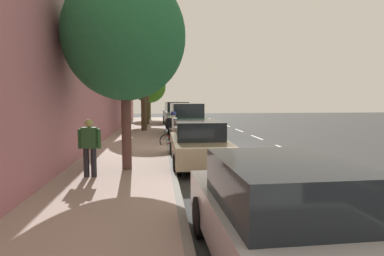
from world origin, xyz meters
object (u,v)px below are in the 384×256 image
(street_tree_near_cyclist, at_px, (149,87))
(street_tree_far_end, at_px, (143,66))
(bicycle_at_curb, at_px, (178,140))
(street_tree_mid_block, at_px, (146,73))
(parked_suv_grey_nearest, at_px, (176,114))
(parked_sedan_silver_far, at_px, (282,220))
(parked_suv_green_second, at_px, (186,120))
(parked_sedan_tan_mid, at_px, (198,143))
(pedestrian_on_phone, at_px, (90,145))
(cyclist_with_backpack, at_px, (173,125))
(street_tree_corner, at_px, (125,36))

(street_tree_near_cyclist, bearing_deg, street_tree_far_end, 90.00)
(bicycle_at_curb, xyz_separation_m, street_tree_mid_block, (1.84, -12.21, 4.00))
(parked_suv_grey_nearest, relative_size, parked_sedan_silver_far, 1.07)
(parked_suv_green_second, xyz_separation_m, parked_sedan_tan_mid, (0.25, 7.94, -0.27))
(parked_suv_grey_nearest, xyz_separation_m, pedestrian_on_phone, (3.28, 17.49, 0.02))
(parked_sedan_tan_mid, distance_m, street_tree_near_cyclist, 22.69)
(street_tree_near_cyclist, bearing_deg, bicycle_at_curb, 95.66)
(street_tree_far_end, bearing_deg, parked_suv_grey_nearest, -116.58)
(street_tree_near_cyclist, bearing_deg, pedestrian_on_phone, 87.90)
(street_tree_far_end, bearing_deg, street_tree_mid_block, -90.00)
(parked_sedan_silver_far, distance_m, cyclist_with_backpack, 11.40)
(parked_suv_green_second, relative_size, street_tree_corner, 0.82)
(parked_sedan_silver_far, xyz_separation_m, street_tree_far_end, (2.50, -17.76, 3.62))
(parked_sedan_silver_far, distance_m, street_tree_far_end, 18.30)
(parked_sedan_silver_far, relative_size, street_tree_near_cyclist, 0.90)
(bicycle_at_curb, bearing_deg, street_tree_mid_block, -81.45)
(bicycle_at_curb, bearing_deg, street_tree_near_cyclist, -84.34)
(parked_sedan_tan_mid, xyz_separation_m, cyclist_with_backpack, (0.68, -4.32, 0.27))
(parked_suv_grey_nearest, bearing_deg, street_tree_corner, 81.81)
(parked_suv_green_second, height_order, parked_sedan_silver_far, parked_suv_green_second)
(parked_suv_green_second, xyz_separation_m, bicycle_at_curb, (0.71, 4.06, -0.67))
(street_tree_near_cyclist, relative_size, street_tree_corner, 0.85)
(parked_sedan_tan_mid, relative_size, pedestrian_on_phone, 2.81)
(cyclist_with_backpack, relative_size, street_tree_corner, 0.29)
(bicycle_at_curb, xyz_separation_m, street_tree_near_cyclist, (1.84, -18.54, 3.09))
(cyclist_with_backpack, relative_size, street_tree_near_cyclist, 0.34)
(street_tree_mid_block, height_order, pedestrian_on_phone, street_tree_mid_block)
(parked_suv_grey_nearest, bearing_deg, pedestrian_on_phone, 79.37)
(bicycle_at_curb, height_order, street_tree_far_end, street_tree_far_end)
(parked_suv_grey_nearest, relative_size, parked_sedan_tan_mid, 1.09)
(street_tree_near_cyclist, relative_size, street_tree_mid_block, 0.84)
(bicycle_at_curb, bearing_deg, parked_suv_green_second, -99.91)
(parked_suv_grey_nearest, xyz_separation_m, street_tree_mid_block, (2.39, -0.60, 3.33))
(street_tree_corner, bearing_deg, pedestrian_on_phone, 45.10)
(street_tree_corner, bearing_deg, parked_sedan_silver_far, 112.83)
(street_tree_mid_block, bearing_deg, street_tree_near_cyclist, -90.00)
(parked_suv_grey_nearest, height_order, parked_suv_green_second, same)
(street_tree_far_end, bearing_deg, parked_suv_green_second, 132.51)
(parked_suv_grey_nearest, distance_m, pedestrian_on_phone, 17.79)
(bicycle_at_curb, bearing_deg, street_tree_corner, 69.74)
(bicycle_at_curb, height_order, cyclist_with_backpack, cyclist_with_backpack)
(street_tree_mid_block, xyz_separation_m, street_tree_far_end, (0.00, 5.37, 0.02))
(parked_sedan_silver_far, bearing_deg, pedestrian_on_phone, -56.05)
(street_tree_near_cyclist, bearing_deg, parked_sedan_tan_mid, 95.84)
(bicycle_at_curb, height_order, pedestrian_on_phone, pedestrian_on_phone)
(parked_suv_grey_nearest, distance_m, street_tree_near_cyclist, 7.71)
(bicycle_at_curb, relative_size, street_tree_corner, 0.30)
(street_tree_corner, bearing_deg, street_tree_near_cyclist, -90.00)
(parked_suv_green_second, xyz_separation_m, pedestrian_on_phone, (3.44, 9.94, 0.02))
(parked_sedan_silver_far, height_order, street_tree_near_cyclist, street_tree_near_cyclist)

